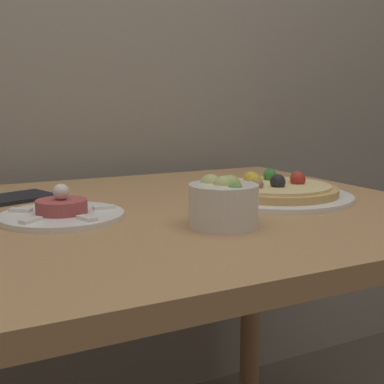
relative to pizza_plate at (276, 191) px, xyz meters
The scene contains 5 objects.
dining_table 0.30m from the pizza_plate, behind, with size 1.08×0.87×0.74m.
pizza_plate is the anchor object (origin of this frame).
tartare_plate 0.45m from the pizza_plate, behind, with size 0.22×0.22×0.06m.
small_bowl 0.28m from the pizza_plate, 144.47° to the right, with size 0.12×0.12×0.09m.
napkin 0.55m from the pizza_plate, 154.50° to the left, with size 0.20×0.15×0.01m.
Camera 1 is at (-0.39, -0.48, 0.95)m, focal length 50.00 mm.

